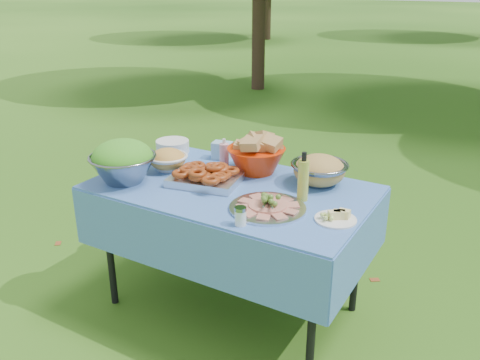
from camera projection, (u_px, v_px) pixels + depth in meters
The scene contains 14 objects.
ground at pixel (232, 306), 2.98m from camera, with size 80.00×80.00×0.00m, color #123509.
picnic_table at pixel (232, 249), 2.84m from camera, with size 1.46×0.86×0.76m, color #84D0FF.
salad_bowl at pixel (123, 161), 2.72m from camera, with size 0.36×0.36×0.23m, color gray, non-canonical shape.
pasta_bowl_white at pixel (168, 159), 2.91m from camera, with size 0.22×0.22×0.13m, color white, non-canonical shape.
plate_stack at pixel (173, 146), 3.21m from camera, with size 0.21×0.21×0.08m, color white.
wipes_box at pixel (222, 150), 3.09m from camera, with size 0.11×0.08×0.10m, color #93C5E2.
sanitizer_bottle at pixel (224, 152), 2.98m from camera, with size 0.06×0.06×0.16m, color pink.
bread_bowl at pixel (256, 154), 2.86m from camera, with size 0.33×0.33×0.22m, color red, non-canonical shape.
pasta_bowl_steel at pixel (319, 170), 2.70m from camera, with size 0.30×0.30×0.16m, color gray, non-canonical shape.
fried_tray at pixel (205, 176), 2.72m from camera, with size 0.37×0.26×0.09m, color silver.
charcuterie_platter at pixel (268, 201), 2.42m from camera, with size 0.37×0.37×0.08m, color silver.
oil_bottle at pixel (303, 176), 2.49m from camera, with size 0.06×0.06×0.25m, color #B0B73D.
cheese_plate at pixel (336, 215), 2.32m from camera, with size 0.19×0.19×0.05m, color white.
shaker at pixel (240, 216), 2.27m from camera, with size 0.05×0.05×0.09m, color white.
Camera 1 is at (1.29, -2.13, 1.80)m, focal length 38.00 mm.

